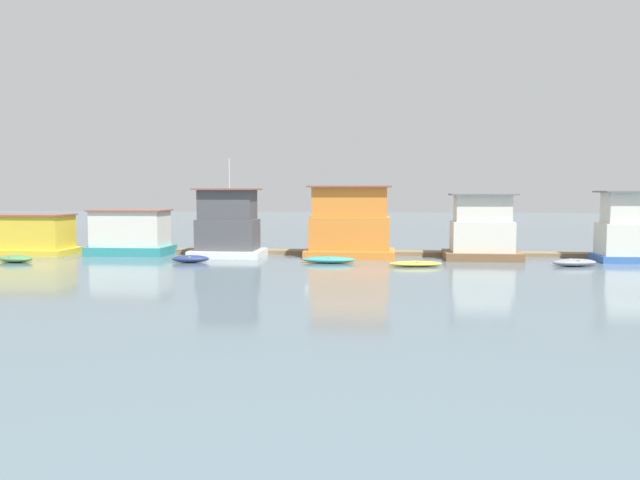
# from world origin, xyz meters

# --- Properties ---
(ground_plane) EXTENTS (200.00, 200.00, 0.00)m
(ground_plane) POSITION_xyz_m (0.00, 0.00, 0.00)
(ground_plane) COLOR slate
(dock_walkway) EXTENTS (59.60, 1.73, 0.30)m
(dock_walkway) POSITION_xyz_m (0.00, 2.53, 0.15)
(dock_walkway) COLOR #846B4C
(dock_walkway) RESTS_ON ground_plane
(houseboat_yellow) EXTENTS (7.29, 4.02, 3.23)m
(houseboat_yellow) POSITION_xyz_m (-23.67, -0.40, 1.55)
(houseboat_yellow) COLOR gold
(houseboat_yellow) RESTS_ON ground_plane
(houseboat_teal) EXTENTS (6.28, 3.82, 3.58)m
(houseboat_teal) POSITION_xyz_m (-15.33, 0.28, 1.70)
(houseboat_teal) COLOR teal
(houseboat_teal) RESTS_ON ground_plane
(houseboat_white) EXTENTS (5.50, 4.03, 7.56)m
(houseboat_white) POSITION_xyz_m (-7.25, -0.28, 2.37)
(houseboat_white) COLOR white
(houseboat_white) RESTS_ON ground_plane
(houseboat_orange) EXTENTS (6.79, 3.98, 5.46)m
(houseboat_orange) POSITION_xyz_m (2.18, 0.07, 2.51)
(houseboat_orange) COLOR orange
(houseboat_orange) RESTS_ON ground_plane
(houseboat_brown) EXTENTS (5.52, 4.02, 4.87)m
(houseboat_brown) POSITION_xyz_m (12.00, -0.12, 2.13)
(houseboat_brown) COLOR brown
(houseboat_brown) RESTS_ON ground_plane
(houseboat_blue) EXTENTS (5.50, 3.33, 8.44)m
(houseboat_blue) POSITION_xyz_m (22.77, -0.59, 2.29)
(houseboat_blue) COLOR #3866B7
(houseboat_blue) RESTS_ON ground_plane
(dinghy_green) EXTENTS (2.88, 1.91, 0.50)m
(dinghy_green) POSITION_xyz_m (-21.37, -5.71, 0.25)
(dinghy_green) COLOR #47844C
(dinghy_green) RESTS_ON ground_plane
(dinghy_navy) EXTENTS (2.79, 1.73, 0.52)m
(dinghy_navy) POSITION_xyz_m (-8.88, -4.51, 0.26)
(dinghy_navy) COLOR navy
(dinghy_navy) RESTS_ON ground_plane
(dinghy_teal) EXTENTS (3.81, 1.43, 0.46)m
(dinghy_teal) POSITION_xyz_m (0.91, -3.77, 0.23)
(dinghy_teal) COLOR teal
(dinghy_teal) RESTS_ON ground_plane
(dinghy_yellow) EXTENTS (3.72, 1.62, 0.36)m
(dinghy_yellow) POSITION_xyz_m (6.94, -5.11, 0.18)
(dinghy_yellow) COLOR yellow
(dinghy_yellow) RESTS_ON ground_plane
(dinghy_grey) EXTENTS (3.28, 1.96, 0.49)m
(dinghy_grey) POSITION_xyz_m (17.64, -3.76, 0.25)
(dinghy_grey) COLOR gray
(dinghy_grey) RESTS_ON ground_plane
(mooring_post_near_right) EXTENTS (0.21, 0.21, 1.57)m
(mooring_post_near_right) POSITION_xyz_m (-15.96, 1.42, 0.78)
(mooring_post_near_right) COLOR brown
(mooring_post_near_right) RESTS_ON ground_plane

